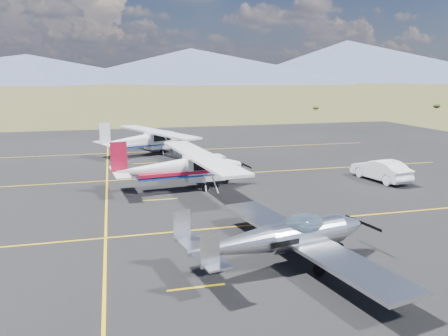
{
  "coord_description": "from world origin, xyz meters",
  "views": [
    {
      "loc": [
        -5.47,
        -16.86,
        7.02
      ],
      "look_at": [
        0.88,
        7.82,
        1.6
      ],
      "focal_mm": 35.0,
      "sensor_mm": 36.0,
      "label": 1
    }
  ],
  "objects_px": {
    "aircraft_low_wing": "(286,237)",
    "aircraft_cessna": "(182,167)",
    "aircraft_plain": "(145,139)",
    "sedan": "(381,170)"
  },
  "relations": [
    {
      "from": "aircraft_low_wing",
      "to": "aircraft_cessna",
      "type": "xyz_separation_m",
      "value": [
        -1.98,
        12.25,
        0.33
      ]
    },
    {
      "from": "aircraft_plain",
      "to": "sedan",
      "type": "bearing_deg",
      "value": -67.69
    },
    {
      "from": "aircraft_low_wing",
      "to": "aircraft_plain",
      "type": "distance_m",
      "value": 25.38
    },
    {
      "from": "aircraft_low_wing",
      "to": "aircraft_plain",
      "type": "xyz_separation_m",
      "value": [
        -3.28,
        25.17,
        0.29
      ]
    },
    {
      "from": "aircraft_cessna",
      "to": "sedan",
      "type": "height_order",
      "value": "aircraft_cessna"
    },
    {
      "from": "aircraft_cessna",
      "to": "sedan",
      "type": "bearing_deg",
      "value": -12.31
    },
    {
      "from": "aircraft_low_wing",
      "to": "sedan",
      "type": "bearing_deg",
      "value": 32.62
    },
    {
      "from": "aircraft_low_wing",
      "to": "aircraft_plain",
      "type": "relative_size",
      "value": 0.89
    },
    {
      "from": "aircraft_cessna",
      "to": "aircraft_plain",
      "type": "distance_m",
      "value": 12.99
    },
    {
      "from": "aircraft_plain",
      "to": "sedan",
      "type": "height_order",
      "value": "aircraft_plain"
    }
  ]
}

